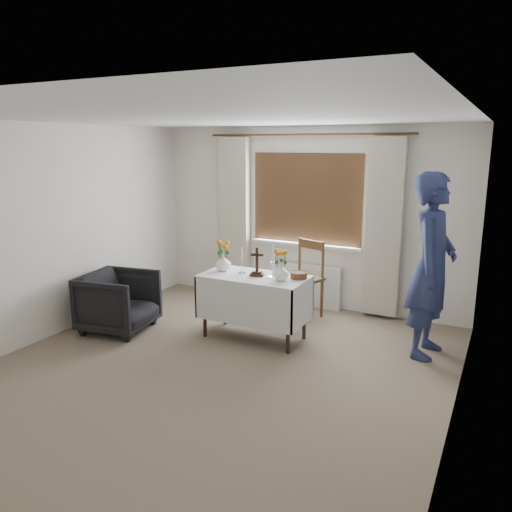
{
  "coord_description": "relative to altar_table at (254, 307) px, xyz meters",
  "views": [
    {
      "loc": [
        2.52,
        -3.96,
        2.26
      ],
      "look_at": [
        0.07,
        0.81,
        1.05
      ],
      "focal_mm": 35.0,
      "sensor_mm": 36.0,
      "label": 1
    }
  ],
  "objects": [
    {
      "name": "candlestick_left",
      "position": [
        -0.18,
        0.04,
        0.54
      ],
      "size": [
        0.09,
        0.09,
        0.31
      ],
      "primitive_type": null,
      "rotation": [
        0.0,
        0.0,
        -0.04
      ],
      "color": "white",
      "rests_on": "altar_table"
    },
    {
      "name": "altar_table",
      "position": [
        0.0,
        0.0,
        0.0
      ],
      "size": [
        1.24,
        0.64,
        0.76
      ],
      "primitive_type": "cube",
      "color": "silver",
      "rests_on": "ground"
    },
    {
      "name": "person",
      "position": [
        1.89,
        0.45,
        0.61
      ],
      "size": [
        0.54,
        0.76,
        1.98
      ],
      "primitive_type": "imported",
      "rotation": [
        0.0,
        0.0,
        1.48
      ],
      "color": "navy",
      "rests_on": "ground"
    },
    {
      "name": "flower_vase_left",
      "position": [
        -0.45,
        0.04,
        0.48
      ],
      "size": [
        0.23,
        0.23,
        0.19
      ],
      "primitive_type": "imported",
      "rotation": [
        0.0,
        0.0,
        0.3
      ],
      "color": "white",
      "rests_on": "altar_table"
    },
    {
      "name": "ground",
      "position": [
        0.05,
        -1.01,
        -0.38
      ],
      "size": [
        5.0,
        5.0,
        0.0
      ],
      "primitive_type": "plane",
      "color": "gray",
      "rests_on": "ground"
    },
    {
      "name": "radiator",
      "position": [
        0.05,
        1.41,
        -0.08
      ],
      "size": [
        1.1,
        0.1,
        0.6
      ],
      "primitive_type": "cube",
      "color": "white",
      "rests_on": "ground"
    },
    {
      "name": "armchair",
      "position": [
        -1.59,
        -0.54,
        -0.01
      ],
      "size": [
        0.92,
        0.9,
        0.73
      ],
      "primitive_type": "imported",
      "rotation": [
        0.0,
        0.0,
        1.73
      ],
      "color": "black",
      "rests_on": "ground"
    },
    {
      "name": "candlestick_right",
      "position": [
        0.22,
        0.03,
        0.57
      ],
      "size": [
        0.12,
        0.12,
        0.38
      ],
      "primitive_type": null,
      "rotation": [
        0.0,
        0.0,
        0.13
      ],
      "color": "white",
      "rests_on": "altar_table"
    },
    {
      "name": "flower_vase_right",
      "position": [
        0.36,
        -0.04,
        0.48
      ],
      "size": [
        0.21,
        0.21,
        0.19
      ],
      "primitive_type": "imported",
      "rotation": [
        0.0,
        0.0,
        -0.21
      ],
      "color": "white",
      "rests_on": "altar_table"
    },
    {
      "name": "wooden_chair",
      "position": [
        0.21,
        0.92,
        0.13
      ],
      "size": [
        0.61,
        0.61,
        1.03
      ],
      "primitive_type": null,
      "rotation": [
        0.0,
        0.0,
        -0.35
      ],
      "color": "#4F341B",
      "rests_on": "ground"
    },
    {
      "name": "wooden_cross",
      "position": [
        0.03,
        0.01,
        0.55
      ],
      "size": [
        0.18,
        0.15,
        0.34
      ],
      "primitive_type": null,
      "rotation": [
        0.0,
        0.0,
        0.29
      ],
      "color": "black",
      "rests_on": "altar_table"
    },
    {
      "name": "wicker_basket",
      "position": [
        0.5,
        0.13,
        0.42
      ],
      "size": [
        0.2,
        0.2,
        0.07
      ],
      "primitive_type": "cylinder",
      "rotation": [
        0.0,
        0.0,
        -0.0
      ],
      "color": "brown",
      "rests_on": "altar_table"
    }
  ]
}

